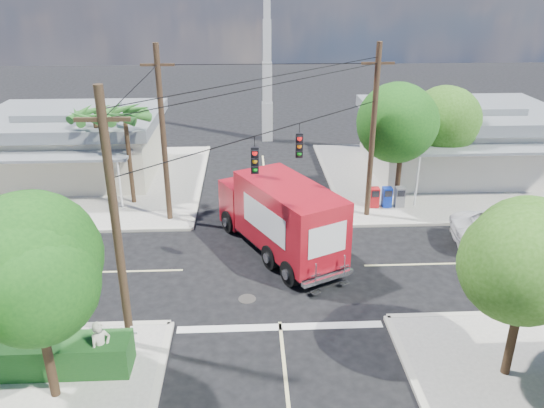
{
  "coord_description": "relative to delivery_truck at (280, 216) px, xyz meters",
  "views": [
    {
      "loc": [
        -1.07,
        -20.26,
        11.7
      ],
      "look_at": [
        0.0,
        2.0,
        2.2
      ],
      "focal_mm": 35.0,
      "sensor_mm": 36.0,
      "label": 1
    }
  ],
  "objects": [
    {
      "name": "parked_car",
      "position": [
        11.22,
        -0.26,
        -0.92
      ],
      "size": [
        6.59,
        3.78,
        1.73
      ],
      "primitive_type": "imported",
      "rotation": [
        0.0,
        0.0,
        1.42
      ],
      "color": "silver",
      "rests_on": "ground"
    },
    {
      "name": "tree_sw_front",
      "position": [
        -7.34,
        -9.08,
        2.55
      ],
      "size": [
        3.88,
        3.78,
        6.03
      ],
      "color": "#422D1C",
      "rests_on": "sidewalk_sw"
    },
    {
      "name": "hedge_sw",
      "position": [
        -8.35,
        -7.93,
        -1.09
      ],
      "size": [
        6.2,
        1.2,
        1.1
      ],
      "primitive_type": "cube",
      "color": "#164818",
      "rests_on": "sidewalk_sw"
    },
    {
      "name": "sidewalk_ne",
      "position": [
        10.53,
        9.34,
        -1.71
      ],
      "size": [
        14.12,
        14.12,
        0.14
      ],
      "color": "gray",
      "rests_on": "ground"
    },
    {
      "name": "tree_se",
      "position": [
        6.66,
        -8.78,
        2.26
      ],
      "size": [
        3.67,
        3.54,
        5.62
      ],
      "color": "#422D1C",
      "rests_on": "sidewalk_se"
    },
    {
      "name": "radio_tower",
      "position": [
        0.15,
        18.47,
        3.86
      ],
      "size": [
        0.8,
        0.8,
        17.0
      ],
      "color": "silver",
      "rests_on": "ground"
    },
    {
      "name": "building_nw",
      "position": [
        -12.35,
        10.93,
        0.44
      ],
      "size": [
        10.8,
        10.2,
        4.3
      ],
      "color": "beige",
      "rests_on": "sidewalk_nw"
    },
    {
      "name": "picket_fence",
      "position": [
        -8.15,
        -7.13,
        -1.1
      ],
      "size": [
        5.94,
        0.06,
        1.0
      ],
      "color": "silver",
      "rests_on": "sidewalk_sw"
    },
    {
      "name": "utility_poles",
      "position": [
        -1.93,
        0.07,
        2.89
      ],
      "size": [
        12.0,
        10.68,
        9.0
      ],
      "color": "#473321",
      "rests_on": "ground"
    },
    {
      "name": "pedestrian",
      "position": [
        -6.1,
        -8.1,
        -0.71
      ],
      "size": [
        0.79,
        0.8,
        1.86
      ],
      "primitive_type": "imported",
      "rotation": [
        0.0,
        0.0,
        0.81
      ],
      "color": "beige",
      "rests_on": "sidewalk_sw"
    },
    {
      "name": "tree_ne_front",
      "position": [
        6.86,
        5.22,
        2.98
      ],
      "size": [
        4.21,
        4.14,
        6.66
      ],
      "color": "#422D1C",
      "rests_on": "sidewalk_ne"
    },
    {
      "name": "building_ne",
      "position": [
        12.15,
        10.43,
        0.54
      ],
      "size": [
        11.8,
        10.2,
        4.5
      ],
      "color": "beige",
      "rests_on": "sidewalk_ne"
    },
    {
      "name": "palm_nw_front",
      "position": [
        -7.85,
        5.97,
        3.26
      ],
      "size": [
        3.01,
        3.08,
        5.59
      ],
      "color": "#422D1C",
      "rests_on": "sidewalk_nw"
    },
    {
      "name": "tree_ne_back",
      "position": [
        9.46,
        7.42,
        2.4
      ],
      "size": [
        3.77,
        3.66,
        5.82
      ],
      "color": "#422D1C",
      "rests_on": "sidewalk_ne"
    },
    {
      "name": "sidewalk_nw",
      "position": [
        -11.22,
        9.34,
        -1.71
      ],
      "size": [
        14.12,
        14.12,
        0.14
      ],
      "color": "gray",
      "rests_on": "ground"
    },
    {
      "name": "ground",
      "position": [
        -0.35,
        -1.53,
        -1.78
      ],
      "size": [
        120.0,
        120.0,
        0.0
      ],
      "primitive_type": "plane",
      "color": "black",
      "rests_on": "ground"
    },
    {
      "name": "delivery_truck",
      "position": [
        0.0,
        0.0,
        0.0
      ],
      "size": [
        5.79,
        8.29,
        3.51
      ],
      "color": "black",
      "rests_on": "ground"
    },
    {
      "name": "road_markings",
      "position": [
        -0.35,
        -3.01,
        -1.78
      ],
      "size": [
        32.0,
        32.0,
        0.01
      ],
      "color": "beige",
      "rests_on": "ground"
    },
    {
      "name": "vending_boxes",
      "position": [
        6.15,
        4.67,
        -1.09
      ],
      "size": [
        1.9,
        0.5,
        1.1
      ],
      "color": "#AE1016",
      "rests_on": "sidewalk_ne"
    },
    {
      "name": "palm_nw_back",
      "position": [
        -9.85,
        7.47,
        2.89
      ],
      "size": [
        3.01,
        3.08,
        5.19
      ],
      "color": "#422D1C",
      "rests_on": "sidewalk_nw"
    }
  ]
}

